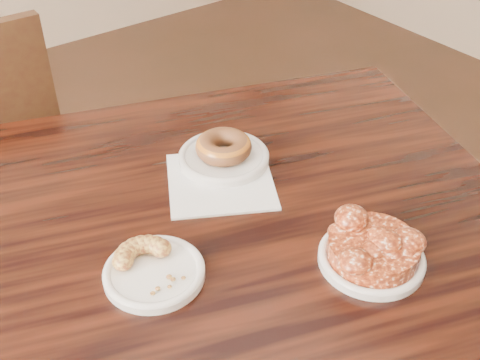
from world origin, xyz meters
TOP-DOWN VIEW (x-y plane):
  - napkin at (0.30, 0.22)m, footprint 0.24×0.24m
  - plate_donut at (0.34, 0.26)m, footprint 0.16×0.16m
  - plate_cruller at (0.10, 0.10)m, footprint 0.14×0.14m
  - plate_fritter at (0.36, -0.06)m, footprint 0.15×0.15m
  - glazed_donut at (0.34, 0.26)m, footprint 0.10×0.10m
  - apple_fritter at (0.36, -0.06)m, footprint 0.17×0.17m
  - cruller_fragment at (0.10, 0.10)m, footprint 0.10×0.10m

SIDE VIEW (x-z plane):
  - napkin at x=0.30m, z-range 0.75..0.75m
  - plate_cruller at x=0.10m, z-range 0.75..0.76m
  - plate_fritter at x=0.36m, z-range 0.75..0.76m
  - plate_donut at x=0.34m, z-range 0.75..0.77m
  - cruller_fragment at x=0.10m, z-range 0.76..0.79m
  - apple_fritter at x=0.36m, z-range 0.76..0.80m
  - glazed_donut at x=0.34m, z-range 0.77..0.80m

